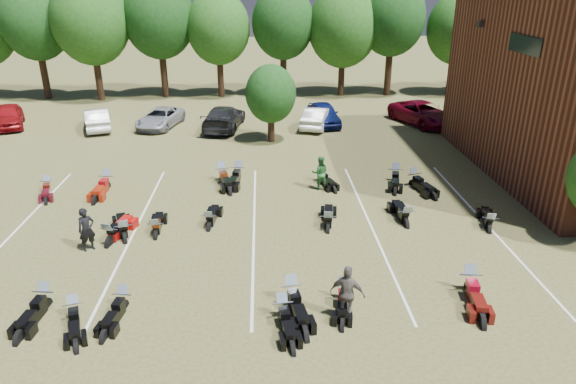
{
  "coord_description": "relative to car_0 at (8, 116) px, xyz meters",
  "views": [
    {
      "loc": [
        -2.55,
        -16.56,
        9.79
      ],
      "look_at": [
        -1.5,
        4.0,
        1.2
      ],
      "focal_mm": 32.0,
      "sensor_mm": 36.0,
      "label": 1
    }
  ],
  "objects": [
    {
      "name": "motorcycle_13",
      "position": [
        27.37,
        -17.71,
        -0.8
      ],
      "size": [
        1.21,
        2.28,
        1.21
      ],
      "primitive_type": null,
      "rotation": [
        0.0,
        0.0,
        2.89
      ],
      "color": "black",
      "rests_on": "ground"
    },
    {
      "name": "motorcycle_0",
      "position": [
        10.91,
        -22.32,
        -0.8
      ],
      "size": [
        0.92,
        2.3,
        1.25
      ],
      "primitive_type": null,
      "rotation": [
        0.0,
        0.0,
        -0.09
      ],
      "color": "black",
      "rests_on": "ground"
    },
    {
      "name": "motorcycle_16",
      "position": [
        16.65,
        -11.19,
        -0.8
      ],
      "size": [
        1.17,
        2.56,
        1.37
      ],
      "primitive_type": null,
      "rotation": [
        0.0,
        0.0,
        -0.16
      ],
      "color": "black",
      "rests_on": "ground"
    },
    {
      "name": "motorcycle_12",
      "position": [
        24.01,
        -17.04,
        -0.8
      ],
      "size": [
        0.87,
        2.42,
        1.33
      ],
      "primitive_type": null,
      "rotation": [
        0.0,
        0.0,
        3.19
      ],
      "color": "black",
      "rests_on": "ground"
    },
    {
      "name": "car_3",
      "position": [
        15.28,
        -1.2,
        0.0
      ],
      "size": [
        3.06,
        5.79,
        1.6
      ],
      "primitive_type": "imported",
      "rotation": [
        0.0,
        0.0,
        2.99
      ],
      "color": "black",
      "rests_on": "ground"
    },
    {
      "name": "ground",
      "position": [
        20.52,
        -19.91,
        -0.8
      ],
      "size": [
        160.0,
        160.0,
        0.0
      ],
      "primitive_type": "plane",
      "color": "brown",
      "rests_on": "ground"
    },
    {
      "name": "car_4",
      "position": [
        22.38,
        -0.43,
        -0.02
      ],
      "size": [
        2.38,
        4.76,
        1.56
      ],
      "primitive_type": "imported",
      "rotation": [
        0.0,
        0.0,
        0.12
      ],
      "color": "#0B144F",
      "rests_on": "ground"
    },
    {
      "name": "motorcycle_19",
      "position": [
        24.81,
        -11.87,
        -0.8
      ],
      "size": [
        1.3,
        2.51,
        1.34
      ],
      "primitive_type": null,
      "rotation": [
        0.0,
        0.0,
        -0.24
      ],
      "color": "black",
      "rests_on": "ground"
    },
    {
      "name": "motorcycle_9",
      "position": [
        12.33,
        -17.79,
        -0.8
      ],
      "size": [
        1.49,
        2.53,
        1.34
      ],
      "primitive_type": null,
      "rotation": [
        0.0,
        0.0,
        3.46
      ],
      "color": "black",
      "rests_on": "ground"
    },
    {
      "name": "car_2",
      "position": [
        10.74,
        -0.54,
        -0.14
      ],
      "size": [
        3.25,
        5.14,
        1.32
      ],
      "primitive_type": "imported",
      "rotation": [
        0.0,
        0.0,
        -0.24
      ],
      "color": "gray",
      "rests_on": "ground"
    },
    {
      "name": "motorcycle_20",
      "position": [
        25.59,
        -12.6,
        -0.8
      ],
      "size": [
        1.41,
        2.54,
        1.35
      ],
      "primitive_type": null,
      "rotation": [
        0.0,
        0.0,
        0.28
      ],
      "color": "black",
      "rests_on": "ground"
    },
    {
      "name": "motorcycle_15",
      "position": [
        10.1,
        -12.14,
        -0.8
      ],
      "size": [
        0.91,
        2.5,
        1.38
      ],
      "primitive_type": null,
      "rotation": [
        0.0,
        0.0,
        -0.05
      ],
      "color": "maroon",
      "rests_on": "ground"
    },
    {
      "name": "parking_lines",
      "position": [
        17.52,
        -16.91,
        -0.79
      ],
      "size": [
        20.1,
        14.0,
        0.01
      ],
      "color": "silver",
      "rests_on": "ground"
    },
    {
      "name": "car_6",
      "position": [
        29.56,
        -0.67,
        -0.0
      ],
      "size": [
        4.56,
        6.29,
        1.59
      ],
      "primitive_type": "imported",
      "rotation": [
        0.0,
        0.0,
        0.38
      ],
      "color": "#600517",
      "rests_on": "ground"
    },
    {
      "name": "motorcycle_5",
      "position": [
        20.48,
        -22.36,
        -0.8
      ],
      "size": [
        0.93,
        2.09,
        1.13
      ],
      "primitive_type": null,
      "rotation": [
        0.0,
        0.0,
        -0.15
      ],
      "color": "black",
      "rests_on": "ground"
    },
    {
      "name": "car_0",
      "position": [
        0.0,
        0.0,
        0.0
      ],
      "size": [
        3.44,
        5.05,
        1.6
      ],
      "primitive_type": "imported",
      "rotation": [
        0.0,
        0.0,
        0.37
      ],
      "color": "maroon",
      "rests_on": "ground"
    },
    {
      "name": "car_7",
      "position": [
        32.58,
        0.05,
        -0.05
      ],
      "size": [
        4.02,
        5.59,
        1.5
      ],
      "primitive_type": "imported",
      "rotation": [
        0.0,
        0.0,
        2.73
      ],
      "color": "#3C3D42",
      "rests_on": "ground"
    },
    {
      "name": "person_grey",
      "position": [
        20.46,
        -23.37,
        0.13
      ],
      "size": [
        1.18,
        0.82,
        1.85
      ],
      "primitive_type": "imported",
      "rotation": [
        0.0,
        0.0,
        2.77
      ],
      "color": "#56504A",
      "rests_on": "ground"
    },
    {
      "name": "motorcycle_7",
      "position": [
        11.83,
        -18.1,
        -0.8
      ],
      "size": [
        1.35,
        2.59,
        1.38
      ],
      "primitive_type": null,
      "rotation": [
        0.0,
        0.0,
        2.9
      ],
      "color": "#9F0E0B",
      "rests_on": "ground"
    },
    {
      "name": "motorcycle_10",
      "position": [
        15.64,
        -16.9,
        -0.8
      ],
      "size": [
        0.93,
        2.23,
        1.21
      ],
      "primitive_type": null,
      "rotation": [
        0.0,
        0.0,
        3.03
      ],
      "color": "black",
      "rests_on": "ground"
    },
    {
      "name": "motorcycle_11",
      "position": [
        20.63,
        -17.32,
        -0.8
      ],
      "size": [
        1.06,
        2.42,
        1.3
      ],
      "primitive_type": null,
      "rotation": [
        0.0,
        0.0,
        3.0
      ],
      "color": "black",
      "rests_on": "ground"
    },
    {
      "name": "motorcycle_6",
      "position": [
        24.81,
        -22.12,
        -0.8
      ],
      "size": [
        1.14,
        2.56,
        1.38
      ],
      "primitive_type": null,
      "rotation": [
        0.0,
        0.0,
        -0.15
      ],
      "color": "#4B0E0A",
      "rests_on": "ground"
    },
    {
      "name": "person_black",
      "position": [
        11.14,
        -18.48,
        0.08
      ],
      "size": [
        0.76,
        0.71,
        1.75
      ],
      "primitive_type": "imported",
      "rotation": [
        0.0,
        0.0,
        0.61
      ],
      "color": "black",
      "rests_on": "ground"
    },
    {
      "name": "car_1",
      "position": [
        6.46,
        -0.9,
        -0.07
      ],
      "size": [
        2.85,
        4.7,
        1.46
      ],
      "primitive_type": "imported",
      "rotation": [
        0.0,
        0.0,
        3.46
      ],
      "color": "silver",
      "rests_on": "ground"
    },
    {
      "name": "tree_line",
      "position": [
        19.52,
        9.09,
        5.51
      ],
      "size": [
        56.0,
        6.0,
        9.79
      ],
      "color": "black",
      "rests_on": "ground"
    },
    {
      "name": "young_tree_midfield",
      "position": [
        18.52,
        -4.41,
        2.29
      ],
      "size": [
        3.2,
        3.2,
        4.7
      ],
      "color": "black",
      "rests_on": "ground"
    },
    {
      "name": "motorcycle_3",
      "position": [
        18.81,
        -22.44,
        -0.8
      ],
      "size": [
        1.17,
        2.54,
        1.36
      ],
      "primitive_type": null,
      "rotation": [
        0.0,
        0.0,
        0.17
      ],
      "color": "black",
      "rests_on": "ground"
    },
    {
      "name": "motorcycle_18",
      "position": [
        20.96,
        -11.7,
        -0.8
      ],
      "size": [
        1.31,
        2.24,
        1.19
      ],
      "primitive_type": null,
      "rotation": [
        0.0,
        0.0,
        0.32
      ],
      "color": "black",
      "rests_on": "ground"
    },
    {
      "name": "motorcycle_17",
      "position": [
        15.81,
        -11.36,
        -0.8
      ],
      "size": [
        1.44,
        2.65,
        1.41
      ],
      "primitive_type": null,
      "rotation": [
        0.0,
        0.0,
        0.26
      ],
      "color": "black",
      "rests_on": "ground"
    },
    {
      "name": "motorcycle_1",
      "position": [
        13.42,
        -22.51,
        -0.8
      ],
      "size": [
        0.93,
        2.13,
        1.15
      ],
      "primitive_type": null,
      "rotation": [
        0.0,
        0.0,
        -0.14
      ],
      "color": "black",
      "rests_on": "ground"
    },
    {
      "name": "motorcycle_4",
      "position": [
        18.48,
        -23.25,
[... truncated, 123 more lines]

